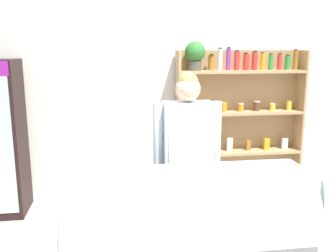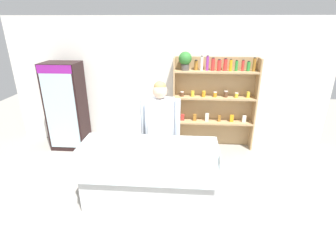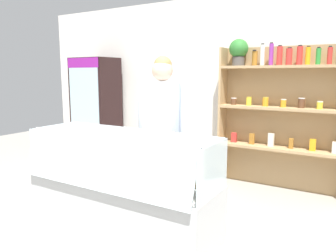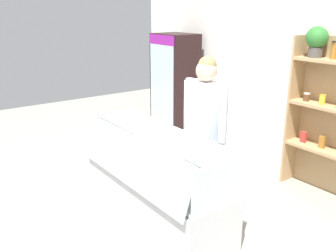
{
  "view_description": "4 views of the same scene",
  "coord_description": "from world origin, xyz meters",
  "px_view_note": "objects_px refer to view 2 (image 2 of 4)",
  "views": [
    {
      "loc": [
        -0.63,
        -2.73,
        1.98
      ],
      "look_at": [
        -0.15,
        0.71,
        1.24
      ],
      "focal_mm": 40.0,
      "sensor_mm": 36.0,
      "label": 1
    },
    {
      "loc": [
        0.44,
        -3.33,
        2.63
      ],
      "look_at": [
        0.13,
        0.65,
        1.0
      ],
      "focal_mm": 28.0,
      "sensor_mm": 36.0,
      "label": 2
    },
    {
      "loc": [
        1.92,
        -2.46,
        1.57
      ],
      "look_at": [
        0.06,
        0.61,
        0.99
      ],
      "focal_mm": 35.0,
      "sensor_mm": 36.0,
      "label": 3
    },
    {
      "loc": [
        2.97,
        -2.09,
        2.24
      ],
      "look_at": [
        -0.34,
        0.33,
        0.95
      ],
      "focal_mm": 40.0,
      "sensor_mm": 36.0,
      "label": 4
    }
  ],
  "objects_px": {
    "deli_display_case": "(150,184)",
    "shop_clerk": "(160,124)",
    "shelving_unit": "(211,95)",
    "drinks_fridge": "(67,107)"
  },
  "relations": [
    {
      "from": "deli_display_case",
      "to": "shop_clerk",
      "type": "bearing_deg",
      "value": 80.39
    },
    {
      "from": "shelving_unit",
      "to": "deli_display_case",
      "type": "height_order",
      "value": "shelving_unit"
    },
    {
      "from": "shelving_unit",
      "to": "shop_clerk",
      "type": "relative_size",
      "value": 1.16
    },
    {
      "from": "shelving_unit",
      "to": "deli_display_case",
      "type": "xyz_separation_m",
      "value": [
        -1.02,
        -2.05,
        -0.84
      ]
    },
    {
      "from": "drinks_fridge",
      "to": "deli_display_case",
      "type": "relative_size",
      "value": 0.94
    },
    {
      "from": "drinks_fridge",
      "to": "shop_clerk",
      "type": "height_order",
      "value": "drinks_fridge"
    },
    {
      "from": "drinks_fridge",
      "to": "shop_clerk",
      "type": "xyz_separation_m",
      "value": [
        2.11,
        -1.19,
        0.14
      ]
    },
    {
      "from": "deli_display_case",
      "to": "shop_clerk",
      "type": "distance_m",
      "value": 0.96
    },
    {
      "from": "drinks_fridge",
      "to": "shop_clerk",
      "type": "distance_m",
      "value": 2.43
    },
    {
      "from": "drinks_fridge",
      "to": "shelving_unit",
      "type": "height_order",
      "value": "shelving_unit"
    }
  ]
}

